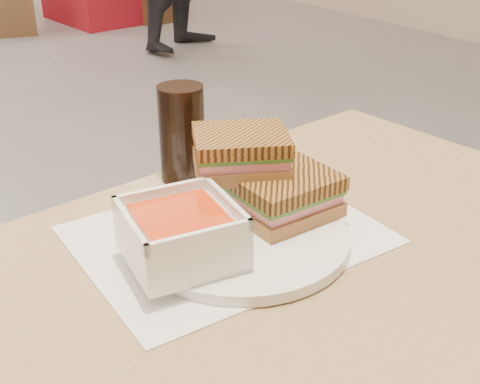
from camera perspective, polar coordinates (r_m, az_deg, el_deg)
main_table at (r=0.77m, az=0.06°, el=-17.09°), size 1.26×0.81×0.75m
tray_liner at (r=0.82m, az=-1.16°, el=-3.95°), size 0.39×0.31×0.00m
plate at (r=0.80m, az=0.19°, el=-4.18°), size 0.28×0.28×0.01m
soup_bowl at (r=0.74m, az=-5.45°, el=-4.02°), size 0.15×0.15×0.07m
panini_lower at (r=0.83m, az=4.16°, el=-0.24°), size 0.13×0.11×0.06m
panini_upper at (r=0.83m, az=0.09°, el=3.70°), size 0.16×0.15×0.06m
cola_glass at (r=0.95m, az=-5.38°, el=5.39°), size 0.07×0.07×0.15m
bg_chair_1l at (r=5.73m, az=-20.38°, el=15.64°), size 0.46×0.46×0.42m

